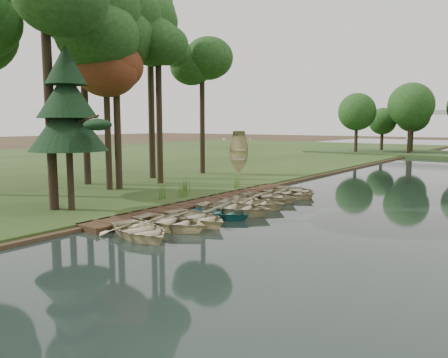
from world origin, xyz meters
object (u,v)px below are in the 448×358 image
Objects in this scene: pine_tree at (67,109)px; stored_rowboat at (238,170)px; boardwalk at (205,203)px; rowboat_2 at (195,216)px; rowboat_0 at (140,228)px; rowboat_1 at (170,220)px.

stored_rowboat is at bearing 96.70° from pine_tree.
boardwalk is at bearing -120.74° from stored_rowboat.
rowboat_2 reaches higher than boardwalk.
rowboat_0 is 0.95× the size of rowboat_2.
stored_rowboat is (-8.09, 16.80, 0.24)m from rowboat_1.
boardwalk is 12.69m from stored_rowboat.
pine_tree is at bearing 95.99° from rowboat_1.
pine_tree is at bearing 96.14° from rowboat_0.
rowboat_2 is 17.58m from stored_rowboat.
boardwalk is 4.53× the size of rowboat_0.
stored_rowboat is at bearing 24.17° from rowboat_1.
stored_rowboat reaches higher than rowboat_2.
boardwalk is 5.98m from rowboat_1.
rowboat_1 is at bearing -65.59° from boardwalk.
boardwalk is 8.84m from pine_tree.
rowboat_0 is at bearing -174.51° from rowboat_2.
stored_rowboat is at bearing 38.63° from rowboat_2.
rowboat_2 is 1.00× the size of stored_rowboat.
stored_rowboat reaches higher than rowboat_1.
rowboat_0 is at bearing -70.92° from boardwalk.
pine_tree is at bearing -140.37° from stored_rowboat.
pine_tree is (-6.05, 0.99, 4.89)m from rowboat_0.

